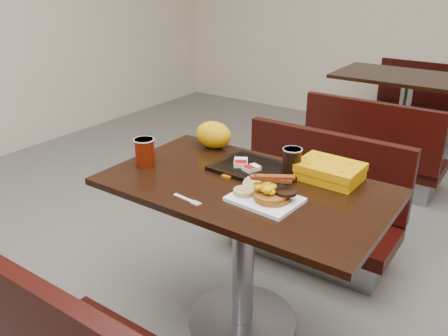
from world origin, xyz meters
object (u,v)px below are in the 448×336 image
Objects in this scene: pancake_stack at (272,196)px; bench_near_n at (309,202)px; hashbrown_sleeve_right at (251,168)px; hashbrown_sleeve_left at (241,162)px; tray at (257,169)px; paper_bag at (214,135)px; table_far at (403,118)px; coffee_cup_near at (145,152)px; coffee_cup_far at (292,160)px; fork at (183,198)px; clamshell at (329,171)px; table_near at (243,258)px; platter at (265,200)px; bench_far_n at (422,103)px; knife at (282,198)px; bench_far_s at (377,143)px.

bench_near_n is at bearing 102.87° from pancake_stack.
hashbrown_sleeve_left is at bearing -178.30° from hashbrown_sleeve_right.
hashbrown_sleeve_right is at bearing -93.07° from tray.
bench_near_n is 5.20× the size of paper_bag.
table_far is 6.24× the size of paper_bag.
coffee_cup_near is 0.39m from paper_bag.
paper_bag is (-0.54, 0.37, 0.04)m from pancake_stack.
fork is at bearing -119.77° from coffee_cup_far.
coffee_cup_far is 0.17m from clamshell.
coffee_cup_near is 0.50m from hashbrown_sleeve_right.
table_near is 0.42m from platter.
hashbrown_sleeve_right reaches higher than bench_far_n.
bench_far_n is 7.26× the size of fork.
tray is 0.32m from clamshell.
hashbrown_sleeve_right reaches higher than knife.
hashbrown_sleeve_left is (-0.08, -0.02, 0.02)m from tray.
bench_far_s is at bearing -90.00° from table_far.
knife is 0.34m from hashbrown_sleeve_left.
table_far is 11.12× the size of coffee_cup_far.
platter is 1.90× the size of fork.
platter reaches higher than table_near.
table_near is 1.20× the size of bench_near_n.
tray is (-0.03, -2.45, 0.38)m from table_far.
coffee_cup_near reaches higher than bench_far_n.
table_near is 6.24× the size of paper_bag.
pancake_stack is at bearing -78.12° from coffee_cup_far.
table_far is 7.32× the size of knife.
bench_far_s is 1.72m from paper_bag.
hashbrown_sleeve_left is (0.39, 0.21, -0.03)m from coffee_cup_near.
coffee_cup_near reaches higher than hashbrown_sleeve_left.
bench_far_s is at bearing 157.58° from knife.
coffee_cup_far is (0.12, -0.51, 0.46)m from bench_near_n.
table_far is at bearing 156.07° from knife.
coffee_cup_far is at bearing -87.75° from bench_far_n.
table_far reaches higher than bench_far_s.
hashbrown_sleeve_right reaches higher than bench_far_s.
tray is 0.05m from hashbrown_sleeve_right.
table_far is 8.79× the size of pancake_stack.
coffee_cup_near reaches higher than tray.
platter is (0.15, -1.99, 0.40)m from bench_far_s.
tray is (-0.03, -0.55, 0.40)m from bench_near_n.
paper_bag reaches higher than platter.
platter is at bearing -0.53° from coffee_cup_near.
bench_near_n is 1.20m from bench_far_s.
bench_far_s is 9.26× the size of coffee_cup_far.
coffee_cup_far is (0.15, 0.04, 0.06)m from tray.
clamshell is at bearing 57.35° from fork.
hashbrown_sleeve_left reaches higher than table_near.
coffee_cup_near reaches higher than platter.
platter is at bearing -84.15° from coffee_cup_far.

